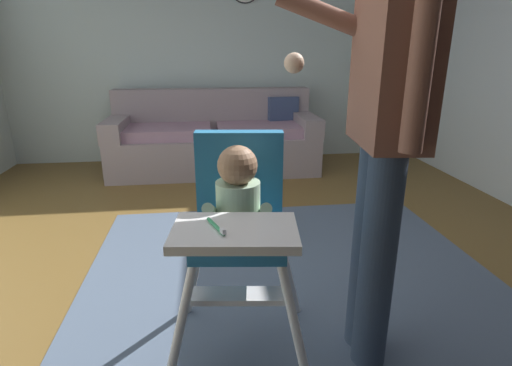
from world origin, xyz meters
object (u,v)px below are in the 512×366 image
Objects in this scene: couch at (215,140)px; toy_ball at (263,224)px; high_chair at (239,213)px; adult_standing at (384,135)px.

couch is 1.83m from toy_ball.
high_chair is 0.62m from adult_standing.
couch is 3.08m from adult_standing.
adult_standing is at bearing 89.92° from high_chair.
couch is at bearing -72.92° from adult_standing.
adult_standing is 7.85× the size of toy_ball.
high_chair is at bearing -103.20° from toy_ball.
adult_standing is 1.47m from toy_ball.
high_chair is (0.02, -2.89, 0.33)m from couch.
couch is at bearing 98.72° from toy_ball.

